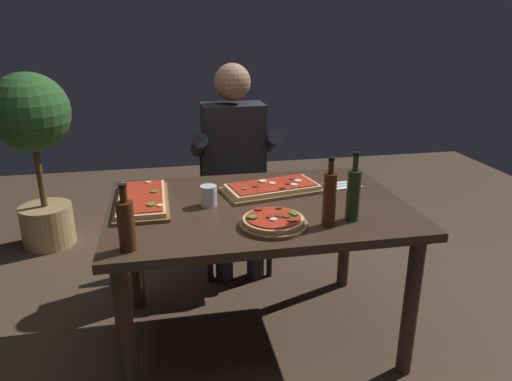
{
  "coord_description": "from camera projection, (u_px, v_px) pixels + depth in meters",
  "views": [
    {
      "loc": [
        -0.41,
        -2.06,
        1.56
      ],
      "look_at": [
        0.0,
        0.05,
        0.79
      ],
      "focal_mm": 33.31,
      "sensor_mm": 36.0,
      "label": 1
    }
  ],
  "objects": [
    {
      "name": "ground_plane",
      "position": [
        258.0,
        334.0,
        2.5
      ],
      "size": [
        6.4,
        6.4,
        0.0
      ],
      "primitive_type": "plane",
      "color": "#4C3828"
    },
    {
      "name": "dining_table",
      "position": [
        258.0,
        222.0,
        2.29
      ],
      "size": [
        1.4,
        0.96,
        0.74
      ],
      "color": "#3D2B1E",
      "rests_on": "ground_plane"
    },
    {
      "name": "pizza_rectangular_front",
      "position": [
        272.0,
        188.0,
        2.41
      ],
      "size": [
        0.53,
        0.34,
        0.05
      ],
      "color": "olive",
      "rests_on": "dining_table"
    },
    {
      "name": "pizza_rectangular_left",
      "position": [
        142.0,
        200.0,
        2.25
      ],
      "size": [
        0.25,
        0.52,
        0.05
      ],
      "color": "brown",
      "rests_on": "dining_table"
    },
    {
      "name": "pizza_round_far",
      "position": [
        273.0,
        222.0,
        2.0
      ],
      "size": [
        0.29,
        0.29,
        0.05
      ],
      "color": "brown",
      "rests_on": "dining_table"
    },
    {
      "name": "wine_bottle_dark",
      "position": [
        353.0,
        194.0,
        2.04
      ],
      "size": [
        0.06,
        0.06,
        0.31
      ],
      "color": "#233819",
      "rests_on": "dining_table"
    },
    {
      "name": "oil_bottle_amber",
      "position": [
        329.0,
        198.0,
        1.98
      ],
      "size": [
        0.06,
        0.06,
        0.3
      ],
      "color": "#47230F",
      "rests_on": "dining_table"
    },
    {
      "name": "vinegar_bottle_green",
      "position": [
        126.0,
        224.0,
        1.77
      ],
      "size": [
        0.06,
        0.06,
        0.26
      ],
      "color": "#47230F",
      "rests_on": "dining_table"
    },
    {
      "name": "tumbler_near_camera",
      "position": [
        209.0,
        197.0,
        2.23
      ],
      "size": [
        0.08,
        0.08,
        0.1
      ],
      "color": "silver",
      "rests_on": "dining_table"
    },
    {
      "name": "napkin_cutlery_set",
      "position": [
        342.0,
        186.0,
        2.49
      ],
      "size": [
        0.19,
        0.13,
        0.01
      ],
      "color": "white",
      "rests_on": "dining_table"
    },
    {
      "name": "diner_chair",
      "position": [
        233.0,
        194.0,
        3.13
      ],
      "size": [
        0.44,
        0.44,
        0.87
      ],
      "color": "black",
      "rests_on": "ground_plane"
    },
    {
      "name": "seated_diner",
      "position": [
        235.0,
        161.0,
        2.94
      ],
      "size": [
        0.53,
        0.41,
        1.33
      ],
      "color": "#23232D",
      "rests_on": "ground_plane"
    },
    {
      "name": "potted_plant_corner",
      "position": [
        34.0,
        138.0,
        3.26
      ],
      "size": [
        0.54,
        0.54,
        1.25
      ],
      "color": "tan",
      "rests_on": "ground_plane"
    }
  ]
}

